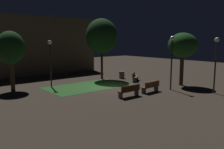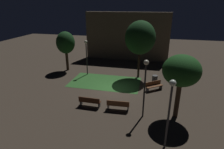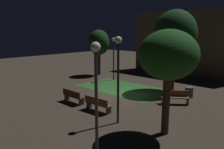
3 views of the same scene
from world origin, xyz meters
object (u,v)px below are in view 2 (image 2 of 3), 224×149
at_px(lamp_post_near_wall, 145,79).
at_px(lamp_post_path_center, 86,51).
at_px(bench_back_row, 90,101).
at_px(tree_left_canopy, 181,71).
at_px(bench_by_lamp, 154,85).
at_px(trash_bin, 155,79).
at_px(lamp_post_plaza_west, 170,103).
at_px(bench_lawn_edge, 118,105).
at_px(tree_tall_center, 140,38).
at_px(tree_back_right, 66,43).

distance_m(lamp_post_near_wall, lamp_post_path_center, 10.37).
xyz_separation_m(bench_back_row, tree_left_canopy, (6.79, 0.14, 3.15)).
height_order(lamp_post_near_wall, lamp_post_path_center, lamp_post_near_wall).
distance_m(bench_by_lamp, lamp_post_path_center, 8.62).
distance_m(bench_back_row, trash_bin, 8.25).
relative_size(bench_back_row, tree_left_canopy, 0.38).
xyz_separation_m(lamp_post_near_wall, trash_bin, (0.75, 6.90, -2.66)).
bearing_deg(trash_bin, lamp_post_plaza_west, -85.42).
distance_m(bench_lawn_edge, bench_by_lamp, 5.18).
height_order(bench_back_row, bench_lawn_edge, same).
relative_size(bench_back_row, lamp_post_near_wall, 0.41).
height_order(tree_tall_center, tree_left_canopy, tree_tall_center).
xyz_separation_m(lamp_post_path_center, trash_bin, (7.93, -0.57, -2.45)).
xyz_separation_m(bench_by_lamp, lamp_post_plaza_west, (0.85, -7.80, 2.48)).
bearing_deg(tree_left_canopy, lamp_post_near_wall, -166.42).
distance_m(bench_back_row, tree_tall_center, 9.16).
height_order(lamp_post_path_center, trash_bin, lamp_post_path_center).
distance_m(lamp_post_near_wall, trash_bin, 7.43).
height_order(tree_left_canopy, tree_back_right, tree_back_right).
height_order(tree_tall_center, trash_bin, tree_tall_center).
relative_size(bench_by_lamp, lamp_post_path_center, 0.42).
bearing_deg(lamp_post_near_wall, lamp_post_path_center, 133.87).
bearing_deg(lamp_post_plaza_west, lamp_post_near_wall, 117.64).
relative_size(tree_left_canopy, lamp_post_plaza_west, 1.11).
bearing_deg(lamp_post_plaza_west, bench_lawn_edge, 136.38).
height_order(bench_by_lamp, tree_left_canopy, tree_left_canopy).
distance_m(bench_back_row, bench_lawn_edge, 2.38).
relative_size(tree_tall_center, tree_back_right, 1.31).
bearing_deg(bench_back_row, tree_left_canopy, 1.22).
bearing_deg(bench_back_row, lamp_post_near_wall, -5.70).
distance_m(tree_left_canopy, trash_bin, 7.29).
bearing_deg(lamp_post_near_wall, bench_by_lamp, 81.93).
xyz_separation_m(bench_by_lamp, lamp_post_path_center, (-7.87, 2.61, 2.35)).
relative_size(tree_tall_center, tree_left_canopy, 1.33).
distance_m(tree_tall_center, lamp_post_plaza_west, 11.35).
bearing_deg(bench_by_lamp, lamp_post_path_center, 161.69).
relative_size(bench_lawn_edge, tree_tall_center, 0.29).
distance_m(lamp_post_plaza_west, lamp_post_near_wall, 3.31).
bearing_deg(lamp_post_plaza_west, tree_left_canopy, 76.07).
xyz_separation_m(bench_lawn_edge, lamp_post_near_wall, (2.00, -0.44, 2.56)).
relative_size(tree_back_right, lamp_post_near_wall, 1.09).
relative_size(bench_back_row, trash_bin, 2.38).
xyz_separation_m(tree_back_right, trash_bin, (10.93, -1.49, -3.09)).
relative_size(bench_by_lamp, tree_left_canopy, 0.36).
relative_size(bench_lawn_edge, tree_left_canopy, 0.38).
bearing_deg(trash_bin, tree_back_right, 172.22).
bearing_deg(lamp_post_plaza_west, trash_bin, 94.58).
xyz_separation_m(lamp_post_plaza_west, lamp_post_path_center, (-8.72, 10.40, -0.13)).
relative_size(bench_by_lamp, lamp_post_plaza_west, 0.40).
distance_m(tree_left_canopy, lamp_post_plaza_west, 3.68).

